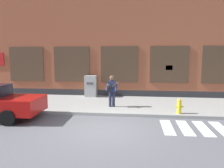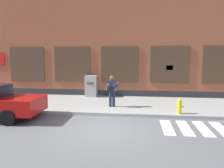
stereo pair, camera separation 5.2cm
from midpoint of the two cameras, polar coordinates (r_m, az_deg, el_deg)
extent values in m
plane|color=#56565B|center=(8.61, -1.74, -11.73)|extent=(160.00, 160.00, 0.00)
cube|color=gray|center=(12.56, 1.14, -5.33)|extent=(28.00, 4.60, 0.15)
cube|color=brown|center=(16.57, 2.71, 10.33)|extent=(28.00, 4.00, 7.41)
cube|color=#28282B|center=(14.75, 2.05, -2.66)|extent=(28.00, 0.04, 0.55)
cube|color=#473323|center=(16.41, -21.20, 4.90)|extent=(2.46, 0.06, 2.38)
cube|color=black|center=(16.40, -21.22, 4.90)|extent=(2.34, 0.03, 2.26)
cube|color=#473323|center=(15.16, -10.28, 5.12)|extent=(2.46, 0.06, 2.38)
cube|color=black|center=(15.15, -10.30, 5.12)|extent=(2.34, 0.03, 2.26)
cube|color=#473323|center=(14.53, 2.08, 5.14)|extent=(2.46, 0.06, 2.38)
cube|color=black|center=(14.52, 2.07, 5.14)|extent=(2.34, 0.03, 2.26)
cube|color=#473323|center=(14.61, 14.90, 4.92)|extent=(2.46, 0.06, 2.38)
cube|color=black|center=(14.60, 14.91, 4.92)|extent=(2.34, 0.03, 2.26)
cube|color=#473323|center=(15.40, 26.98, 4.49)|extent=(2.46, 0.06, 2.38)
cube|color=black|center=(15.39, 27.00, 4.48)|extent=(2.34, 0.03, 2.26)
cube|color=yellow|center=(14.60, 14.89, 4.13)|extent=(0.44, 0.02, 0.30)
cube|color=silver|center=(9.11, 14.39, -10.86)|extent=(0.42, 1.90, 0.01)
cube|color=silver|center=(9.22, 18.67, -10.79)|extent=(0.42, 1.90, 0.01)
cube|color=silver|center=(9.39, 22.83, -10.67)|extent=(0.42, 1.90, 0.01)
cube|color=silver|center=(9.59, 26.82, -10.49)|extent=(0.42, 1.90, 0.01)
cube|color=silver|center=(10.66, -17.20, -4.26)|extent=(0.07, 0.24, 0.12)
cube|color=silver|center=(9.64, -19.80, -5.55)|extent=(0.07, 0.24, 0.12)
cylinder|color=black|center=(11.39, -20.87, -5.78)|extent=(0.67, 0.26, 0.66)
cylinder|color=black|center=(9.90, -25.36, -7.92)|extent=(0.67, 0.26, 0.66)
cylinder|color=#1E233D|center=(11.59, 0.57, -3.98)|extent=(0.15, 0.15, 0.80)
cylinder|color=#1E233D|center=(11.59, -0.33, -3.98)|extent=(0.15, 0.15, 0.80)
cube|color=navy|center=(11.49, 0.13, -0.60)|extent=(0.38, 0.22, 0.58)
sphere|color=brown|center=(11.44, 0.13, 1.38)|extent=(0.22, 0.22, 0.22)
cylinder|color=olive|center=(11.43, 0.13, 1.68)|extent=(0.28, 0.28, 0.02)
cylinder|color=olive|center=(11.43, 0.13, 1.93)|extent=(0.18, 0.18, 0.09)
cylinder|color=navy|center=(11.37, 1.26, -0.89)|extent=(0.10, 0.51, 0.39)
cylinder|color=navy|center=(11.43, -1.13, -0.84)|extent=(0.10, 0.51, 0.39)
ellipsoid|color=black|center=(11.33, -0.39, -1.07)|extent=(0.36, 0.12, 0.44)
cylinder|color=black|center=(11.27, -0.44, -1.12)|extent=(0.09, 0.01, 0.09)
cylinder|color=brown|center=(11.25, 0.90, -0.21)|extent=(0.47, 0.04, 0.34)
cube|color=#9E9E9E|center=(14.51, -5.36, -0.55)|extent=(0.76, 0.56, 1.40)
cube|color=#4C4C4C|center=(14.20, -5.62, 0.13)|extent=(0.46, 0.02, 0.16)
cylinder|color=gold|center=(10.69, 17.30, -5.95)|extent=(0.20, 0.20, 0.55)
sphere|color=gold|center=(10.62, 17.37, -4.19)|extent=(0.18, 0.18, 0.18)
cylinder|color=gold|center=(10.65, 16.57, -5.67)|extent=(0.10, 0.07, 0.07)
cylinder|color=gold|center=(10.70, 18.05, -5.66)|extent=(0.10, 0.07, 0.07)
camera|label=1|loc=(0.03, -89.86, 0.02)|focal=35.00mm
camera|label=2|loc=(0.03, 90.14, -0.02)|focal=35.00mm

